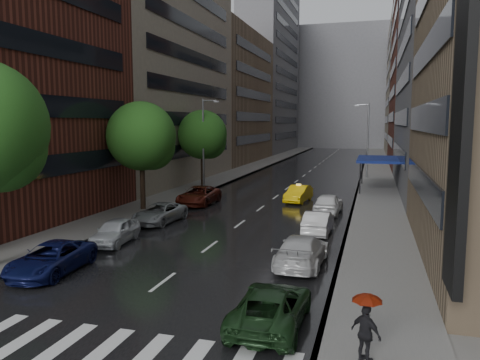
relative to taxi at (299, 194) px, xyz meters
The scene contains 17 objects.
ground 26.05m from the taxi, 95.35° to the right, with size 220.00×220.00×0.00m, color gray.
road 24.20m from the taxi, 95.76° to the left, with size 14.00×140.00×0.01m, color black.
sidewalk_left 26.65m from the taxi, 115.39° to the left, with size 4.00×140.00×0.15m, color gray.
sidewalk_right 24.96m from the taxi, 74.73° to the left, with size 4.00×140.00×0.15m, color gray.
crosswalk 28.03m from the taxi, 94.56° to the right, with size 13.15×2.80×0.01m.
buildings_left 40.21m from the taxi, 117.94° to the left, with size 8.00×108.00×38.00m.
buildings_right 36.19m from the taxi, 67.78° to the left, with size 8.05×109.10×36.00m.
building_far 93.36m from the taxi, 91.51° to the left, with size 40.00×14.00×32.00m, color slate.
tree_mid 14.15m from the taxi, 146.59° to the right, with size 5.30×5.30×8.44m.
tree_far 13.45m from the taxi, 151.54° to the left, with size 5.10×5.10×8.12m.
taxi is the anchor object (origin of this frame).
parked_cars_left 14.54m from the taxi, 122.57° to the right, with size 2.67×23.95×1.51m.
parked_cars_right 15.64m from the taxi, 79.05° to the right, with size 2.26×25.01×1.58m.
ped_red_umbrella 27.49m from the taxi, 77.21° to the right, with size 1.02×0.90×2.01m.
street_lamp_left 11.70m from the taxi, 158.14° to the left, with size 1.74×0.22×9.00m.
street_lamp_right 20.23m from the taxi, 74.49° to the left, with size 1.74×0.22×9.00m.
awning 11.45m from the taxi, 54.15° to the left, with size 4.00×8.00×3.12m.
Camera 1 is at (8.54, -13.77, 6.84)m, focal length 35.00 mm.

